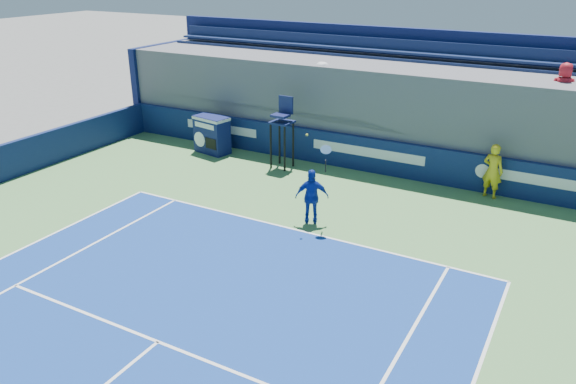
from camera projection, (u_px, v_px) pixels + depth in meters
The scene contains 6 objects.
ball_person at pixel (493, 171), 16.85m from camera, with size 0.62×0.41×1.70m, color gold.
back_hoarding at pixel (368, 155), 19.06m from camera, with size 20.40×0.21×1.20m.
match_clock at pixel (212, 134), 20.87m from camera, with size 1.43×0.95×1.40m.
umpire_chair at pixel (282, 125), 19.09m from camera, with size 0.73×0.73×2.48m.
tennis_player at pixel (312, 196), 15.19m from camera, with size 1.02×0.75×2.57m.
stadium_seating at pixel (391, 106), 20.24m from camera, with size 21.00×4.05×4.40m.
Camera 1 is at (6.39, -0.05, 6.71)m, focal length 35.00 mm.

